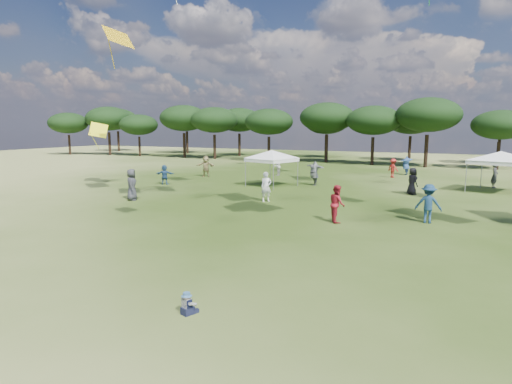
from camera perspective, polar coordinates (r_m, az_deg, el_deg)
ground at (r=9.69m, az=-17.21°, el=-19.32°), size 140.00×140.00×0.00m
tree_line at (r=53.80m, az=21.21°, el=9.20°), size 108.78×17.63×7.77m
tent_left at (r=32.06m, az=2.12°, el=5.38°), size 5.67×5.67×3.01m
tent_right at (r=33.39m, az=29.87°, el=4.52°), size 6.43×6.43×3.11m
toddler at (r=10.77m, az=-9.10°, el=-14.59°), size 0.42×0.45×0.55m
festival_crowd at (r=32.03m, az=8.69°, el=2.23°), size 26.61×23.81×1.93m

